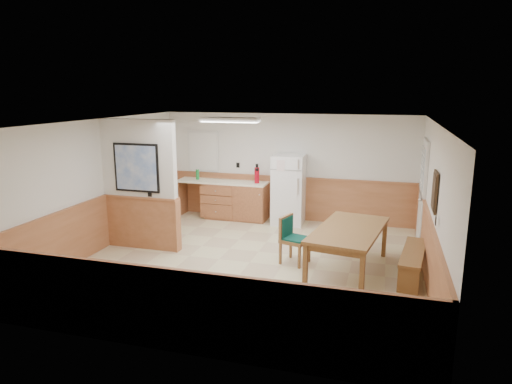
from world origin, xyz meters
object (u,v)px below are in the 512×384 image
(dining_chair, at_px, (291,236))
(soap_bottle, at_px, (198,174))
(dining_table, at_px, (349,233))
(dining_bench, at_px, (413,257))
(refrigerator, at_px, (289,190))
(fire_extinguisher, at_px, (257,175))

(dining_chair, relative_size, soap_bottle, 3.44)
(dining_table, bearing_deg, dining_chair, -176.75)
(dining_bench, xyz_separation_m, dining_chair, (-2.07, 0.09, 0.15))
(dining_bench, bearing_deg, dining_chair, -175.15)
(refrigerator, relative_size, dining_bench, 1.04)
(refrigerator, height_order, fire_extinguisher, refrigerator)
(dining_table, height_order, fire_extinguisher, fire_extinguisher)
(dining_table, xyz_separation_m, fire_extinguisher, (-2.35, 2.54, 0.44))
(dining_table, relative_size, fire_extinguisher, 4.72)
(fire_extinguisher, bearing_deg, dining_bench, -15.17)
(soap_bottle, bearing_deg, refrigerator, -1.64)
(dining_table, height_order, soap_bottle, soap_bottle)
(dining_table, bearing_deg, dining_bench, 9.83)
(refrigerator, distance_m, dining_table, 2.96)
(dining_chair, bearing_deg, dining_table, 11.27)
(dining_table, bearing_deg, refrigerator, 131.27)
(dining_bench, height_order, dining_chair, dining_chair)
(dining_chair, height_order, soap_bottle, soap_bottle)
(refrigerator, relative_size, fire_extinguisher, 3.53)
(dining_chair, bearing_deg, dining_bench, 14.59)
(dining_chair, distance_m, fire_extinguisher, 2.84)
(dining_table, distance_m, dining_chair, 1.04)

